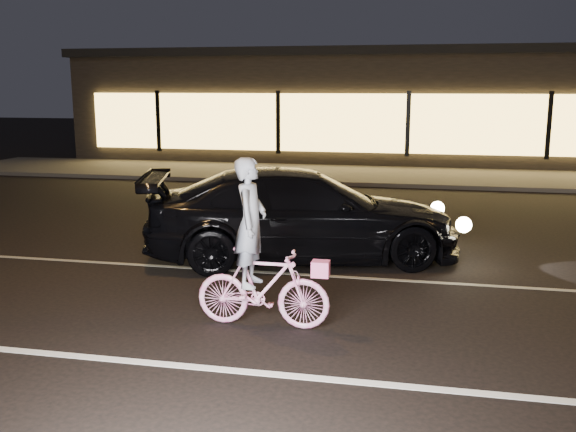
# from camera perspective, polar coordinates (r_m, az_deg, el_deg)

# --- Properties ---
(ground) EXTENTS (90.00, 90.00, 0.00)m
(ground) POSITION_cam_1_polar(r_m,az_deg,el_deg) (7.95, 7.69, -9.81)
(ground) COLOR black
(ground) RESTS_ON ground
(lane_stripe_near) EXTENTS (60.00, 0.12, 0.01)m
(lane_stripe_near) POSITION_cam_1_polar(r_m,az_deg,el_deg) (6.58, 6.71, -14.49)
(lane_stripe_near) COLOR silver
(lane_stripe_near) RESTS_ON ground
(lane_stripe_far) EXTENTS (60.00, 0.10, 0.01)m
(lane_stripe_far) POSITION_cam_1_polar(r_m,az_deg,el_deg) (9.84, 8.55, -5.59)
(lane_stripe_far) COLOR gray
(lane_stripe_far) RESTS_ON ground
(sidewalk) EXTENTS (30.00, 4.00, 0.12)m
(sidewalk) POSITION_cam_1_polar(r_m,az_deg,el_deg) (20.59, 10.34, 3.49)
(sidewalk) COLOR #383533
(sidewalk) RESTS_ON ground
(storefront) EXTENTS (25.40, 8.42, 4.20)m
(storefront) POSITION_cam_1_polar(r_m,az_deg,el_deg) (26.38, 10.87, 9.75)
(storefront) COLOR black
(storefront) RESTS_ON ground
(cyclist) EXTENTS (1.64, 0.56, 2.06)m
(cyclist) POSITION_cam_1_polar(r_m,az_deg,el_deg) (7.71, -2.56, -4.65)
(cyclist) COLOR #F139A0
(cyclist) RESTS_ON ground
(sedan) EXTENTS (5.62, 3.49, 1.52)m
(sedan) POSITION_cam_1_polar(r_m,az_deg,el_deg) (10.72, 1.34, 0.13)
(sedan) COLOR black
(sedan) RESTS_ON ground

